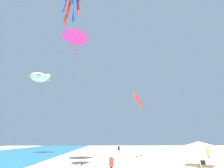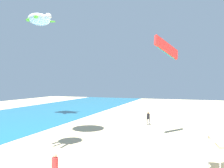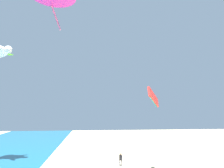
% 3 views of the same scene
% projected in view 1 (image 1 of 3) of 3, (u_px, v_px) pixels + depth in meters
% --- Properties ---
extents(ground, '(120.00, 120.00, 0.10)m').
position_uv_depth(ground, '(200.00, 163.00, 19.55)').
color(ground, beige).
extents(canopy_tent, '(3.29, 3.22, 2.66)m').
position_uv_depth(canopy_tent, '(199.00, 144.00, 17.68)').
color(canopy_tent, '#B7B7BC').
rests_on(canopy_tent, ground).
extents(folding_chair_left_of_tent, '(0.69, 0.61, 0.82)m').
position_uv_depth(folding_chair_left_of_tent, '(202.00, 164.00, 15.90)').
color(folding_chair_left_of_tent, black).
rests_on(folding_chair_left_of_tent, ground).
extents(cooler_box, '(0.66, 0.74, 0.40)m').
position_uv_depth(cooler_box, '(203.00, 162.00, 18.99)').
color(cooler_box, '#1E8C4C').
rests_on(cooler_box, ground).
extents(person_kite_handler, '(0.44, 0.48, 1.84)m').
position_uv_depth(person_kite_handler, '(119.00, 149.00, 30.53)').
color(person_kite_handler, slate).
rests_on(person_kite_handler, ground).
extents(person_by_tent, '(0.44, 0.39, 1.66)m').
position_uv_depth(person_by_tent, '(208.00, 152.00, 24.27)').
color(person_by_tent, slate).
rests_on(person_by_tent, ground).
extents(person_beachcomber, '(0.42, 0.39, 1.63)m').
position_uv_depth(person_beachcomber, '(111.00, 163.00, 12.77)').
color(person_beachcomber, black).
rests_on(person_beachcomber, ground).
extents(kite_turtle_white, '(4.83, 5.27, 2.23)m').
position_uv_depth(kite_turtle_white, '(39.00, 77.00, 35.32)').
color(kite_turtle_white, white).
extents(kite_delta_magenta, '(4.36, 4.39, 3.35)m').
position_uv_depth(kite_delta_magenta, '(76.00, 36.00, 24.54)').
color(kite_delta_magenta, '#E02D9E').
extents(kite_parafoil_red, '(3.61, 2.14, 2.40)m').
position_uv_depth(kite_parafoil_red, '(138.00, 100.00, 27.53)').
color(kite_parafoil_red, red).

